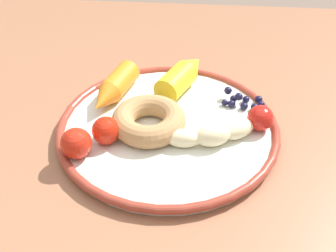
% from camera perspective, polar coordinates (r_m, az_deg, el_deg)
% --- Properties ---
extents(dining_table, '(1.01, 0.97, 0.76)m').
position_cam_1_polar(dining_table, '(0.64, -1.79, -8.26)').
color(dining_table, '#9C6547').
rests_on(dining_table, ground_plane).
extents(plate, '(0.31, 0.31, 0.02)m').
position_cam_1_polar(plate, '(0.58, 0.00, -0.22)').
color(plate, white).
rests_on(plate, dining_table).
extents(banana, '(0.19, 0.09, 0.03)m').
position_cam_1_polar(banana, '(0.55, 5.93, -0.87)').
color(banana, '#F6E6B2').
rests_on(banana, plate).
extents(carrot_orange, '(0.07, 0.12, 0.04)m').
position_cam_1_polar(carrot_orange, '(0.63, -7.56, 5.17)').
color(carrot_orange, orange).
rests_on(carrot_orange, plate).
extents(carrot_yellow, '(0.08, 0.12, 0.04)m').
position_cam_1_polar(carrot_yellow, '(0.65, 2.08, 7.07)').
color(carrot_yellow, yellow).
rests_on(carrot_yellow, plate).
extents(donut, '(0.10, 0.10, 0.03)m').
position_cam_1_polar(donut, '(0.57, -2.69, 0.79)').
color(donut, tan).
rests_on(donut, plate).
extents(blueberry_pile, '(0.06, 0.04, 0.02)m').
position_cam_1_polar(blueberry_pile, '(0.63, 10.27, 3.48)').
color(blueberry_pile, '#191638').
rests_on(blueberry_pile, plate).
extents(tomato_near, '(0.04, 0.04, 0.04)m').
position_cam_1_polar(tomato_near, '(0.55, -8.59, -0.62)').
color(tomato_near, red).
rests_on(tomato_near, plate).
extents(tomato_mid, '(0.04, 0.04, 0.04)m').
position_cam_1_polar(tomato_mid, '(0.53, -12.60, -2.35)').
color(tomato_mid, red).
rests_on(tomato_mid, plate).
extents(tomato_far, '(0.04, 0.04, 0.04)m').
position_cam_1_polar(tomato_far, '(0.58, 12.67, 1.09)').
color(tomato_far, red).
rests_on(tomato_far, plate).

